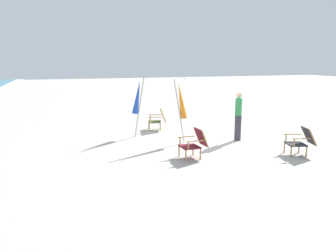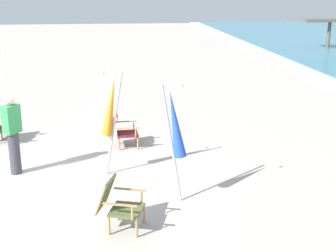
% 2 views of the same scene
% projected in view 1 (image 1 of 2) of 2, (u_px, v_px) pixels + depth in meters
% --- Properties ---
extents(ground_plane, '(80.00, 80.00, 0.00)m').
position_uv_depth(ground_plane, '(209.00, 139.00, 11.14)').
color(ground_plane, '#B2AAA0').
extents(beach_chair_front_right, '(0.76, 0.87, 0.79)m').
position_uv_depth(beach_chair_front_right, '(302.00, 140.00, 9.21)').
color(beach_chair_front_right, '#28282D').
rests_on(beach_chair_front_right, ground).
extents(beach_chair_back_left, '(0.62, 0.73, 0.81)m').
position_uv_depth(beach_chair_back_left, '(195.00, 142.00, 8.96)').
color(beach_chair_back_left, maroon).
rests_on(beach_chair_back_left, ground).
extents(beach_chair_far_center, '(0.75, 0.82, 0.81)m').
position_uv_depth(beach_chair_far_center, '(158.00, 119.00, 12.59)').
color(beach_chair_far_center, '#515B33').
rests_on(beach_chair_far_center, ground).
extents(umbrella_furled_orange, '(0.23, 0.47, 2.10)m').
position_uv_depth(umbrella_furled_orange, '(181.00, 101.00, 10.34)').
color(umbrella_furled_orange, '#B7B2A8').
rests_on(umbrella_furled_orange, ground).
extents(umbrella_furled_blue, '(0.36, 0.47, 2.10)m').
position_uv_depth(umbrella_furled_blue, '(138.00, 98.00, 11.25)').
color(umbrella_furled_blue, '#B7B2A8').
rests_on(umbrella_furled_blue, ground).
extents(person_near_chairs, '(0.39, 0.36, 1.63)m').
position_uv_depth(person_near_chairs, '(238.00, 116.00, 10.83)').
color(person_near_chairs, '#383842').
rests_on(person_near_chairs, ground).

